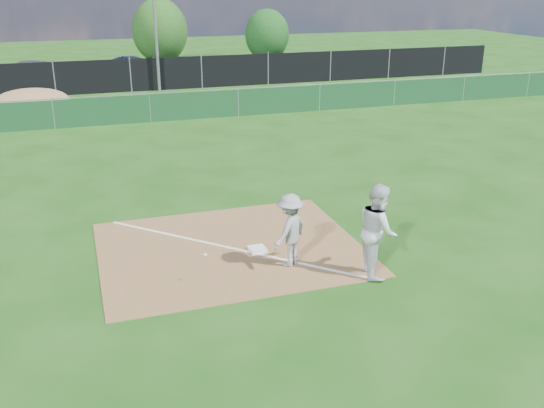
{
  "coord_description": "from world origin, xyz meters",
  "views": [
    {
      "loc": [
        -3.09,
        -11.6,
        5.96
      ],
      "look_at": [
        1.04,
        1.0,
        1.0
      ],
      "focal_mm": 40.0,
      "sensor_mm": 36.0,
      "label": 1
    }
  ],
  "objects_px": {
    "car_mid": "(136,69)",
    "tree_right": "(267,35)",
    "play_at_first": "(290,230)",
    "tree_mid": "(160,31)",
    "runner": "(378,230)",
    "car_right": "(187,67)",
    "light_pole": "(155,17)",
    "car_left": "(38,71)",
    "first_base": "(257,249)"
  },
  "relations": [
    {
      "from": "car_right",
      "to": "car_left",
      "type": "bearing_deg",
      "value": 92.92
    },
    {
      "from": "play_at_first",
      "to": "car_right",
      "type": "bearing_deg",
      "value": 84.01
    },
    {
      "from": "car_left",
      "to": "tree_mid",
      "type": "relative_size",
      "value": 0.91
    },
    {
      "from": "runner",
      "to": "tree_right",
      "type": "relative_size",
      "value": 0.52
    },
    {
      "from": "first_base",
      "to": "car_right",
      "type": "xyz_separation_m",
      "value": [
        3.3,
        26.13,
        0.62
      ]
    },
    {
      "from": "car_left",
      "to": "tree_mid",
      "type": "height_order",
      "value": "tree_mid"
    },
    {
      "from": "tree_mid",
      "to": "car_left",
      "type": "bearing_deg",
      "value": -143.64
    },
    {
      "from": "first_base",
      "to": "play_at_first",
      "type": "bearing_deg",
      "value": -62.15
    },
    {
      "from": "light_pole",
      "to": "runner",
      "type": "relative_size",
      "value": 3.97
    },
    {
      "from": "play_at_first",
      "to": "car_right",
      "type": "distance_m",
      "value": 27.17
    },
    {
      "from": "car_right",
      "to": "light_pole",
      "type": "bearing_deg",
      "value": 157.74
    },
    {
      "from": "runner",
      "to": "car_left",
      "type": "bearing_deg",
      "value": 28.02
    },
    {
      "from": "play_at_first",
      "to": "tree_right",
      "type": "distance_m",
      "value": 34.35
    },
    {
      "from": "tree_mid",
      "to": "tree_right",
      "type": "xyz_separation_m",
      "value": [
        7.75,
        -1.0,
        -0.41
      ]
    },
    {
      "from": "play_at_first",
      "to": "tree_right",
      "type": "height_order",
      "value": "tree_right"
    },
    {
      "from": "car_mid",
      "to": "light_pole",
      "type": "bearing_deg",
      "value": -165.87
    },
    {
      "from": "runner",
      "to": "tree_mid",
      "type": "relative_size",
      "value": 0.43
    },
    {
      "from": "runner",
      "to": "car_right",
      "type": "relative_size",
      "value": 0.44
    },
    {
      "from": "play_at_first",
      "to": "car_right",
      "type": "xyz_separation_m",
      "value": [
        2.84,
        27.02,
        -0.16
      ]
    },
    {
      "from": "play_at_first",
      "to": "car_left",
      "type": "relative_size",
      "value": 0.61
    },
    {
      "from": "runner",
      "to": "first_base",
      "type": "bearing_deg",
      "value": 61.81
    },
    {
      "from": "car_left",
      "to": "car_mid",
      "type": "xyz_separation_m",
      "value": [
        5.66,
        -0.67,
        -0.01
      ]
    },
    {
      "from": "play_at_first",
      "to": "tree_mid",
      "type": "distance_m",
      "value": 33.95
    },
    {
      "from": "light_pole",
      "to": "tree_right",
      "type": "height_order",
      "value": "light_pole"
    },
    {
      "from": "car_left",
      "to": "tree_mid",
      "type": "xyz_separation_m",
      "value": [
        8.23,
        6.06,
        1.67
      ]
    },
    {
      "from": "tree_mid",
      "to": "tree_right",
      "type": "distance_m",
      "value": 7.82
    },
    {
      "from": "car_mid",
      "to": "car_right",
      "type": "bearing_deg",
      "value": -88.56
    },
    {
      "from": "first_base",
      "to": "runner",
      "type": "xyz_separation_m",
      "value": [
        2.09,
        -1.84,
        0.95
      ]
    },
    {
      "from": "car_mid",
      "to": "car_right",
      "type": "distance_m",
      "value": 3.18
    },
    {
      "from": "runner",
      "to": "car_right",
      "type": "xyz_separation_m",
      "value": [
        1.21,
        27.97,
        -0.33
      ]
    },
    {
      "from": "car_left",
      "to": "tree_right",
      "type": "bearing_deg",
      "value": -56.64
    },
    {
      "from": "play_at_first",
      "to": "tree_mid",
      "type": "height_order",
      "value": "tree_mid"
    },
    {
      "from": "car_mid",
      "to": "car_right",
      "type": "relative_size",
      "value": 0.93
    },
    {
      "from": "tree_right",
      "to": "first_base",
      "type": "bearing_deg",
      "value": -108.09
    },
    {
      "from": "car_mid",
      "to": "play_at_first",
      "type": "bearing_deg",
      "value": -176.13
    },
    {
      "from": "first_base",
      "to": "tree_right",
      "type": "height_order",
      "value": "tree_right"
    },
    {
      "from": "first_base",
      "to": "tree_mid",
      "type": "bearing_deg",
      "value": 85.33
    },
    {
      "from": "tree_mid",
      "to": "tree_right",
      "type": "height_order",
      "value": "tree_mid"
    },
    {
      "from": "play_at_first",
      "to": "car_mid",
      "type": "bearing_deg",
      "value": 90.73
    },
    {
      "from": "car_mid",
      "to": "tree_right",
      "type": "height_order",
      "value": "tree_right"
    },
    {
      "from": "first_base",
      "to": "car_left",
      "type": "xyz_separation_m",
      "value": [
        -5.53,
        26.9,
        0.67
      ]
    },
    {
      "from": "car_left",
      "to": "car_right",
      "type": "xyz_separation_m",
      "value": [
        8.84,
        -0.77,
        -0.05
      ]
    },
    {
      "from": "car_mid",
      "to": "tree_right",
      "type": "relative_size",
      "value": 1.11
    },
    {
      "from": "tree_right",
      "to": "tree_mid",
      "type": "bearing_deg",
      "value": 172.66
    },
    {
      "from": "play_at_first",
      "to": "tree_mid",
      "type": "relative_size",
      "value": 0.55
    },
    {
      "from": "car_mid",
      "to": "car_left",
      "type": "bearing_deg",
      "value": 86.35
    },
    {
      "from": "tree_mid",
      "to": "car_right",
      "type": "bearing_deg",
      "value": -84.88
    },
    {
      "from": "car_left",
      "to": "car_mid",
      "type": "bearing_deg",
      "value": -81.0
    },
    {
      "from": "light_pole",
      "to": "first_base",
      "type": "relative_size",
      "value": 20.86
    },
    {
      "from": "play_at_first",
      "to": "runner",
      "type": "height_order",
      "value": "runner"
    }
  ]
}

